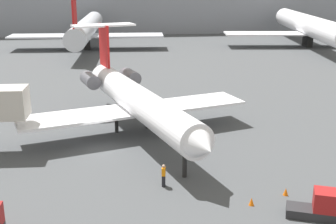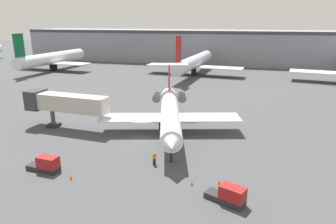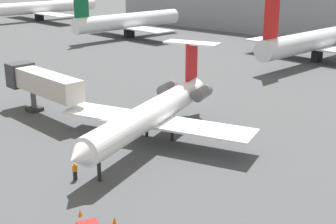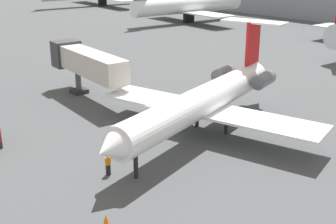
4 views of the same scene
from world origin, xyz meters
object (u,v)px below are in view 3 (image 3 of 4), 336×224
Objects in this scene: regional_jet at (154,111)px; traffic_cone_mid at (80,213)px; parked_airliner_west_mid at (128,21)px; parked_airliner_west_end at (38,8)px; parked_airliner_centre at (318,40)px; jet_bridge at (39,82)px; ground_crew_marshaller at (75,171)px; traffic_cone_far at (115,220)px.

traffic_cone_mid is at bearing -66.51° from regional_jet.
regional_jet is 0.83× the size of parked_airliner_west_mid.
parked_airliner_centre is (99.62, -1.12, -0.03)m from parked_airliner_west_end.
jet_bridge is 0.39× the size of parked_airliner_centre.
ground_crew_marshaller is at bearing -84.19° from regional_jet.
traffic_cone_far is 0.01× the size of parked_airliner_west_end.
parked_airliner_west_mid is at bearing 133.50° from ground_crew_marshaller.
parked_airliner_west_mid is (-57.58, 60.67, 3.41)m from ground_crew_marshaller.
regional_jet is 16.92m from traffic_cone_mid.
traffic_cone_far is (2.81, 1.06, 0.00)m from traffic_cone_mid.
regional_jet is 1.89× the size of jet_bridge.
ground_crew_marshaller is (1.18, -11.60, -2.65)m from regional_jet.
parked_airliner_centre is at bearing 96.93° from regional_jet.
traffic_cone_far is at bearing -22.93° from jet_bridge.
jet_bridge is 29.57m from traffic_cone_far.
ground_crew_marshaller reaches higher than traffic_cone_mid.
parked_airliner_west_end reaches higher than traffic_cone_far.
ground_crew_marshaller reaches higher than traffic_cone_far.
parked_airliner_west_mid is (-65.83, 63.25, 4.00)m from traffic_cone_far.
parked_airliner_centre is (-13.09, 68.39, 3.95)m from traffic_cone_mid.
regional_jet is 17.33m from traffic_cone_far.
ground_crew_marshaller is 65.29m from parked_airliner_centre.
parked_airliner_west_mid reaches higher than traffic_cone_far.
jet_bridge is 57.00m from parked_airliner_centre.
parked_airliner_west_mid reaches higher than traffic_cone_mid.
parked_airliner_centre is (-7.65, 64.76, 3.37)m from ground_crew_marshaller.
parked_airliner_west_end is 1.16× the size of parked_airliner_centre.
jet_bridge reaches higher than ground_crew_marshaller.
traffic_cone_far is 134.34m from parked_airliner_west_end.
parked_airliner_west_mid reaches higher than parked_airliner_centre.
parked_airliner_west_end is 49.96m from parked_airliner_west_mid.
traffic_cone_mid is 0.02× the size of parked_airliner_west_mid.
parked_airliner_west_mid is at bearing 138.98° from regional_jet.
parked_airliner_west_mid is 50.10m from parked_airliner_centre.
regional_jet is 49.78× the size of traffic_cone_mid.
regional_jet reaches higher than traffic_cone_mid.
parked_airliner_centre is at bearing 100.83° from traffic_cone_mid.
parked_airliner_centre is at bearing 4.68° from parked_airliner_west_mid.
parked_airliner_west_end is at bearing 148.45° from ground_crew_marshaller.
jet_bridge is 21.00m from ground_crew_marshaller.
traffic_cone_mid is at bearing -45.58° from parked_airliner_west_mid.
jet_bridge is 26.38× the size of traffic_cone_mid.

